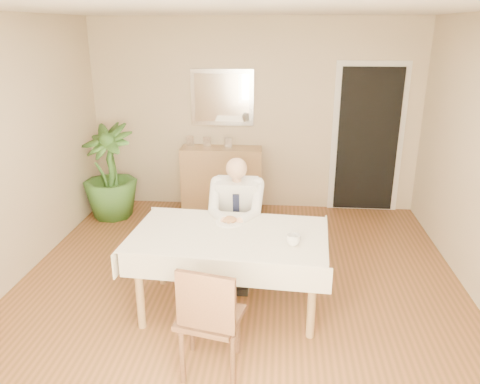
# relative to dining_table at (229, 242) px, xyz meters

# --- Properties ---
(room) EXTENTS (5.00, 5.02, 2.60)m
(room) POSITION_rel_dining_table_xyz_m (0.05, 0.18, 0.63)
(room) COLOR brown
(room) RESTS_ON ground
(window) EXTENTS (1.34, 0.04, 1.44)m
(window) POSITION_rel_dining_table_xyz_m (0.05, -2.29, 0.78)
(window) COLOR silver
(window) RESTS_ON room
(doorway) EXTENTS (0.96, 0.07, 2.10)m
(doorway) POSITION_rel_dining_table_xyz_m (1.60, 2.64, 0.33)
(doorway) COLOR silver
(doorway) RESTS_ON ground
(mirror) EXTENTS (0.86, 0.04, 0.76)m
(mirror) POSITION_rel_dining_table_xyz_m (-0.39, 2.65, 0.88)
(mirror) COLOR silver
(mirror) RESTS_ON room
(dining_table) EXTENTS (1.78, 1.12, 0.75)m
(dining_table) POSITION_rel_dining_table_xyz_m (0.00, 0.00, 0.00)
(dining_table) COLOR #A0764B
(dining_table) RESTS_ON ground
(chair_far) EXTENTS (0.41, 0.42, 0.84)m
(chair_far) POSITION_rel_dining_table_xyz_m (0.00, 0.87, -0.20)
(chair_far) COLOR #46291C
(chair_far) RESTS_ON ground
(chair_near) EXTENTS (0.51, 0.52, 0.91)m
(chair_near) POSITION_rel_dining_table_xyz_m (-0.05, -0.89, -0.16)
(chair_near) COLOR #46291C
(chair_near) RESTS_ON ground
(seated_man) EXTENTS (0.48, 0.72, 1.24)m
(seated_man) POSITION_rel_dining_table_xyz_m (0.00, 0.59, 0.02)
(seated_man) COLOR white
(seated_man) RESTS_ON ground
(plate) EXTENTS (0.26, 0.26, 0.02)m
(plate) POSITION_rel_dining_table_xyz_m (-0.02, 0.23, 0.09)
(plate) COLOR white
(plate) RESTS_ON dining_table
(food) EXTENTS (0.14, 0.14, 0.06)m
(food) POSITION_rel_dining_table_xyz_m (-0.02, 0.23, 0.11)
(food) COLOR brown
(food) RESTS_ON dining_table
(knife) EXTENTS (0.01, 0.13, 0.01)m
(knife) POSITION_rel_dining_table_xyz_m (0.02, 0.17, 0.11)
(knife) COLOR silver
(knife) RESTS_ON dining_table
(fork) EXTENTS (0.01, 0.13, 0.01)m
(fork) POSITION_rel_dining_table_xyz_m (-0.06, 0.17, 0.11)
(fork) COLOR silver
(fork) RESTS_ON dining_table
(coffee_mug) EXTENTS (0.15, 0.15, 0.09)m
(coffee_mug) POSITION_rel_dining_table_xyz_m (0.56, -0.19, 0.13)
(coffee_mug) COLOR white
(coffee_mug) RESTS_ON dining_table
(sideboard) EXTENTS (1.12, 0.42, 0.89)m
(sideboard) POSITION_rel_dining_table_xyz_m (-0.39, 2.50, -0.22)
(sideboard) COLOR #A0764B
(sideboard) RESTS_ON ground
(photo_frame_left) EXTENTS (0.10, 0.02, 0.14)m
(photo_frame_left) POSITION_rel_dining_table_xyz_m (-0.84, 2.58, 0.29)
(photo_frame_left) COLOR silver
(photo_frame_left) RESTS_ON sideboard
(photo_frame_center) EXTENTS (0.10, 0.02, 0.14)m
(photo_frame_center) POSITION_rel_dining_table_xyz_m (-0.59, 2.54, 0.29)
(photo_frame_center) COLOR silver
(photo_frame_center) RESTS_ON sideboard
(photo_frame_right) EXTENTS (0.10, 0.02, 0.14)m
(photo_frame_right) POSITION_rel_dining_table_xyz_m (-0.29, 2.52, 0.29)
(photo_frame_right) COLOR silver
(photo_frame_right) RESTS_ON sideboard
(potted_palm) EXTENTS (0.91, 0.91, 1.27)m
(potted_palm) POSITION_rel_dining_table_xyz_m (-1.84, 2.07, -0.03)
(potted_palm) COLOR #2C541D
(potted_palm) RESTS_ON ground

